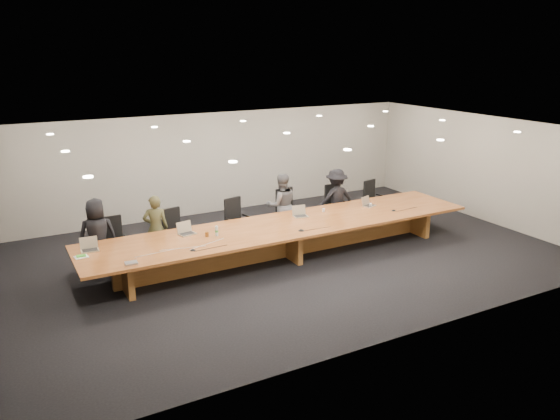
% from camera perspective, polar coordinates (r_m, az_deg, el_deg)
% --- Properties ---
extents(ground, '(12.00, 12.00, 0.00)m').
position_cam_1_polar(ground, '(12.30, 0.67, -4.82)').
color(ground, black).
rests_on(ground, ground).
extents(back_wall, '(12.00, 0.02, 2.80)m').
position_cam_1_polar(back_wall, '(15.38, -6.60, 4.91)').
color(back_wall, silver).
rests_on(back_wall, ground).
extents(conference_table, '(9.00, 1.80, 0.75)m').
position_cam_1_polar(conference_table, '(12.12, 0.68, -2.53)').
color(conference_table, brown).
rests_on(conference_table, ground).
extents(chair_far_left, '(0.54, 0.54, 1.06)m').
position_cam_1_polar(chair_far_left, '(12.17, -16.90, -3.15)').
color(chair_far_left, black).
rests_on(chair_far_left, ground).
extents(chair_left, '(0.62, 0.62, 1.04)m').
position_cam_1_polar(chair_left, '(12.51, -10.80, -2.20)').
color(chair_left, black).
rests_on(chair_left, ground).
extents(chair_mid_left, '(0.68, 0.68, 1.10)m').
position_cam_1_polar(chair_mid_left, '(12.97, -4.36, -1.14)').
color(chair_mid_left, black).
rests_on(chair_mid_left, ground).
extents(chair_mid_right, '(0.67, 0.67, 1.17)m').
position_cam_1_polar(chair_mid_right, '(13.50, 1.03, -0.20)').
color(chair_mid_right, black).
rests_on(chair_mid_right, ground).
extents(chair_right, '(0.57, 0.57, 1.10)m').
position_cam_1_polar(chair_right, '(14.27, 5.94, 0.49)').
color(chair_right, black).
rests_on(chair_right, ground).
extents(chair_far_right, '(0.65, 0.65, 1.06)m').
position_cam_1_polar(chair_far_right, '(15.06, 9.89, 1.11)').
color(chair_far_right, black).
rests_on(chair_far_right, ground).
extents(person_a, '(0.84, 0.62, 1.56)m').
position_cam_1_polar(person_a, '(11.86, -18.52, -2.53)').
color(person_a, black).
rests_on(person_a, ground).
extents(person_b, '(0.62, 0.49, 1.48)m').
position_cam_1_polar(person_b, '(12.12, -12.84, -1.87)').
color(person_b, '#3D3B21').
rests_on(person_b, ground).
extents(person_c, '(0.88, 0.75, 1.58)m').
position_cam_1_polar(person_c, '(13.35, 0.15, 0.51)').
color(person_c, '#525154').
rests_on(person_c, ground).
extents(person_d, '(1.07, 0.70, 1.55)m').
position_cam_1_polar(person_d, '(14.02, 5.88, 1.16)').
color(person_d, black).
rests_on(person_d, ground).
extents(laptop_a, '(0.34, 0.26, 0.26)m').
position_cam_1_polar(laptop_a, '(11.07, -19.30, -3.43)').
color(laptop_a, '#BFAF92').
rests_on(laptop_a, conference_table).
extents(laptop_b, '(0.39, 0.32, 0.27)m').
position_cam_1_polar(laptop_b, '(11.52, -9.68, -1.90)').
color(laptop_b, '#C1B293').
rests_on(laptop_b, conference_table).
extents(laptop_d, '(0.35, 0.28, 0.26)m').
position_cam_1_polar(laptop_d, '(12.55, 2.18, -0.15)').
color(laptop_d, '#C3B595').
rests_on(laptop_d, conference_table).
extents(laptop_e, '(0.36, 0.31, 0.24)m').
position_cam_1_polar(laptop_e, '(13.55, 9.33, 0.89)').
color(laptop_e, '#C1AD93').
rests_on(laptop_e, conference_table).
extents(water_bottle, '(0.08, 0.08, 0.20)m').
position_cam_1_polar(water_bottle, '(11.36, -6.64, -2.20)').
color(water_bottle, silver).
rests_on(water_bottle, conference_table).
extents(amber_mug, '(0.10, 0.10, 0.10)m').
position_cam_1_polar(amber_mug, '(11.37, -7.65, -2.52)').
color(amber_mug, brown).
rests_on(amber_mug, conference_table).
extents(paper_cup_near, '(0.07, 0.07, 0.08)m').
position_cam_1_polar(paper_cup_near, '(12.99, 4.57, -0.01)').
color(paper_cup_near, silver).
rests_on(paper_cup_near, conference_table).
extents(paper_cup_far, '(0.08, 0.08, 0.08)m').
position_cam_1_polar(paper_cup_far, '(13.57, 9.45, 0.54)').
color(paper_cup_far, white).
rests_on(paper_cup_far, conference_table).
extents(notepad, '(0.26, 0.21, 0.01)m').
position_cam_1_polar(notepad, '(10.84, -20.06, -4.62)').
color(notepad, white).
rests_on(notepad, conference_table).
extents(lime_gadget, '(0.17, 0.10, 0.03)m').
position_cam_1_polar(lime_gadget, '(10.84, -20.07, -4.52)').
color(lime_gadget, green).
rests_on(lime_gadget, notepad).
extents(av_box, '(0.23, 0.18, 0.03)m').
position_cam_1_polar(av_box, '(10.24, -15.29, -5.36)').
color(av_box, '#A9A8AD').
rests_on(av_box, conference_table).
extents(mic_left, '(0.13, 0.13, 0.03)m').
position_cam_1_polar(mic_left, '(10.64, -9.10, -4.13)').
color(mic_left, black).
rests_on(mic_left, conference_table).
extents(mic_center, '(0.16, 0.16, 0.03)m').
position_cam_1_polar(mic_center, '(11.62, 2.24, -2.11)').
color(mic_center, black).
rests_on(mic_center, conference_table).
extents(mic_right, '(0.12, 0.12, 0.03)m').
position_cam_1_polar(mic_right, '(13.30, 11.79, -0.03)').
color(mic_right, black).
rests_on(mic_right, conference_table).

